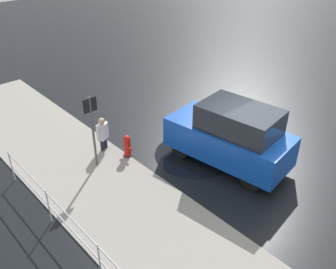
{
  "coord_description": "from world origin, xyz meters",
  "views": [
    {
      "loc": [
        -5.12,
        8.49,
        7.03
      ],
      "look_at": [
        2.41,
        1.7,
        0.9
      ],
      "focal_mm": 40.0,
      "sensor_mm": 36.0,
      "label": 1
    }
  ],
  "objects_px": {
    "fire_hydrant": "(127,146)",
    "pedestrian": "(103,132)",
    "moving_hatchback": "(231,136)",
    "sign_post": "(92,122)"
  },
  "relations": [
    {
      "from": "moving_hatchback",
      "to": "fire_hydrant",
      "type": "xyz_separation_m",
      "value": [
        2.46,
        2.19,
        -0.63
      ]
    },
    {
      "from": "moving_hatchback",
      "to": "pedestrian",
      "type": "bearing_deg",
      "value": 37.42
    },
    {
      "from": "moving_hatchback",
      "to": "sign_post",
      "type": "relative_size",
      "value": 1.71
    },
    {
      "from": "fire_hydrant",
      "to": "sign_post",
      "type": "relative_size",
      "value": 0.33
    },
    {
      "from": "moving_hatchback",
      "to": "fire_hydrant",
      "type": "height_order",
      "value": "moving_hatchback"
    },
    {
      "from": "fire_hydrant",
      "to": "pedestrian",
      "type": "distance_m",
      "value": 0.97
    },
    {
      "from": "fire_hydrant",
      "to": "pedestrian",
      "type": "relative_size",
      "value": 0.66
    },
    {
      "from": "moving_hatchback",
      "to": "pedestrian",
      "type": "height_order",
      "value": "moving_hatchback"
    },
    {
      "from": "moving_hatchback",
      "to": "sign_post",
      "type": "xyz_separation_m",
      "value": [
        2.73,
        3.22,
        0.55
      ]
    },
    {
      "from": "moving_hatchback",
      "to": "pedestrian",
      "type": "distance_m",
      "value": 4.2
    }
  ]
}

